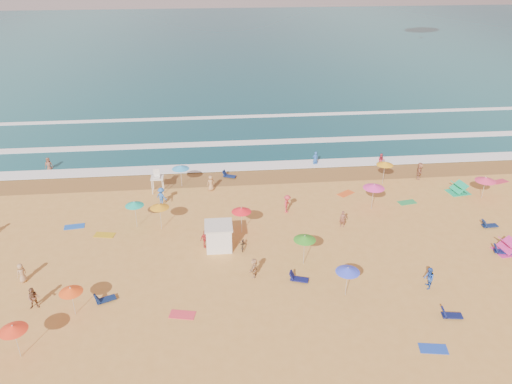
{
  "coord_description": "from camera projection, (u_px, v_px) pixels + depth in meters",
  "views": [
    {
      "loc": [
        -5.07,
        -34.63,
        22.31
      ],
      "look_at": [
        -1.1,
        6.0,
        1.5
      ],
      "focal_mm": 35.0,
      "sensor_mm": 36.0,
      "label": 1
    }
  ],
  "objects": [
    {
      "name": "popup_tents",
      "position": [
        481.0,
        213.0,
        44.15
      ],
      "size": [
        3.03,
        12.21,
        1.2
      ],
      "color": "#D62F8D",
      "rests_on": "ground"
    },
    {
      "name": "loungers",
      "position": [
        338.0,
        248.0,
        39.92
      ],
      "size": [
        60.31,
        23.87,
        0.34
      ],
      "color": "#0E1647",
      "rests_on": "ground"
    },
    {
      "name": "towels",
      "position": [
        283.0,
        261.0,
        38.65
      ],
      "size": [
        51.04,
        25.86,
        0.03
      ],
      "color": "#E94C1D",
      "rests_on": "ground"
    },
    {
      "name": "cabana",
      "position": [
        219.0,
        237.0,
        39.87
      ],
      "size": [
        2.0,
        2.0,
        2.0
      ],
      "primitive_type": "cube",
      "color": "white",
      "rests_on": "ground"
    },
    {
      "name": "wet_sand",
      "position": [
        260.0,
        176.0,
        52.36
      ],
      "size": [
        220.0,
        220.0,
        0.0
      ],
      "primitive_type": "plane",
      "color": "olive",
      "rests_on": "ground"
    },
    {
      "name": "surf_foam",
      "position": [
        253.0,
        145.0,
        60.14
      ],
      "size": [
        200.0,
        18.7,
        0.05
      ],
      "color": "white",
      "rests_on": "ground"
    },
    {
      "name": "beach_umbrellas",
      "position": [
        281.0,
        213.0,
        41.0
      ],
      "size": [
        61.07,
        23.91,
        0.76
      ],
      "color": "#2E9021",
      "rests_on": "ground"
    },
    {
      "name": "lifeguard_stand",
      "position": [
        158.0,
        182.0,
        48.68
      ],
      "size": [
        1.2,
        1.2,
        2.1
      ],
      "primitive_type": null,
      "color": "white",
      "rests_on": "ground"
    },
    {
      "name": "beachgoers",
      "position": [
        247.0,
        207.0,
        44.72
      ],
      "size": [
        41.44,
        24.35,
        2.09
      ],
      "color": "#D2343E",
      "rests_on": "ground"
    },
    {
      "name": "ocean",
      "position": [
        228.0,
        46.0,
        115.76
      ],
      "size": [
        220.0,
        140.0,
        0.18
      ],
      "primitive_type": "cube",
      "color": "#0C4756",
      "rests_on": "ground"
    },
    {
      "name": "bicycle",
      "position": [
        243.0,
        244.0,
        40.04
      ],
      "size": [
        0.72,
        1.58,
        0.8
      ],
      "primitive_type": "imported",
      "rotation": [
        0.0,
        0.0,
        -0.13
      ],
      "color": "black",
      "rests_on": "ground"
    },
    {
      "name": "cabana_roof",
      "position": [
        218.0,
        225.0,
        39.39
      ],
      "size": [
        2.2,
        2.2,
        0.12
      ],
      "primitive_type": "cube",
      "color": "silver",
      "rests_on": "cabana"
    },
    {
      "name": "ground",
      "position": [
        276.0,
        240.0,
        41.28
      ],
      "size": [
        220.0,
        220.0,
        0.0
      ],
      "primitive_type": "plane",
      "color": "gold",
      "rests_on": "ground"
    }
  ]
}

